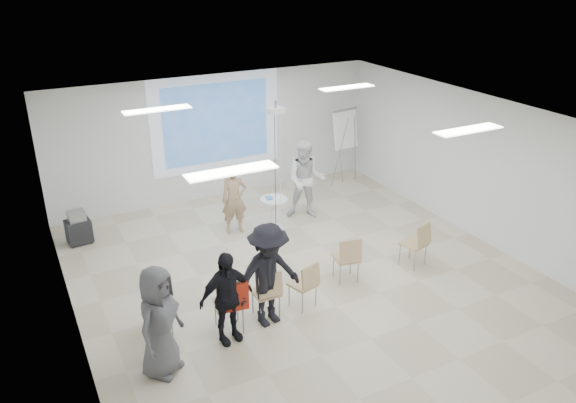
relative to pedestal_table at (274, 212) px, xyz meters
name	(u,v)px	position (x,y,z in m)	size (l,w,h in m)	color
floor	(308,281)	(-0.36, -2.16, -0.46)	(8.00, 9.00, 0.10)	beige
ceiling	(311,118)	(-0.36, -2.16, 2.64)	(8.00, 9.00, 0.10)	white
wall_back	(216,136)	(-0.36, 2.39, 1.09)	(8.00, 0.10, 3.00)	silver
wall_left	(64,257)	(-4.41, -2.16, 1.09)	(0.10, 9.00, 3.00)	silver
wall_right	(481,168)	(3.69, -2.16, 1.09)	(0.10, 9.00, 3.00)	silver
projection_halo	(216,123)	(-0.36, 2.33, 1.44)	(3.20, 0.01, 2.30)	silver
projection_image	(217,123)	(-0.36, 2.31, 1.44)	(2.60, 0.01, 1.90)	#356BB6
pedestal_table	(274,212)	(0.00, 0.00, 0.00)	(0.64, 0.64, 0.73)	silver
player_left	(234,195)	(-0.80, 0.28, 0.45)	(0.63, 0.42, 1.72)	tan
player_right	(306,176)	(0.92, 0.24, 0.58)	(0.96, 0.76, 1.98)	white
controller_left	(237,177)	(-0.62, 0.53, 0.73)	(0.04, 0.12, 0.04)	silver
controller_right	(294,159)	(0.74, 0.49, 0.93)	(0.04, 0.12, 0.04)	silver
chair_far_left	(158,307)	(-3.25, -2.57, 0.12)	(0.42, 0.46, 0.89)	tan
chair_left_mid	(230,301)	(-2.23, -2.99, 0.16)	(0.51, 0.54, 0.96)	tan
chair_left_inner	(268,291)	(-1.54, -2.91, 0.11)	(0.41, 0.44, 0.88)	tan
chair_center	(306,282)	(-0.85, -2.94, 0.10)	(0.50, 0.52, 0.85)	tan
chair_right_inner	(348,256)	(0.22, -2.57, 0.13)	(0.50, 0.52, 0.90)	tan
chair_right_far	(417,241)	(1.69, -2.70, 0.13)	(0.54, 0.56, 0.92)	tan
red_jacket	(233,297)	(-2.22, -3.12, 0.31)	(0.47, 0.11, 0.44)	#B02715
laptop	(265,290)	(-1.54, -2.82, 0.06)	(0.32, 0.23, 0.03)	black
audience_left	(226,291)	(-2.33, -3.14, 0.46)	(1.01, 0.61, 1.74)	black
audience_mid	(268,269)	(-1.58, -3.03, 0.59)	(1.29, 0.70, 2.00)	black
audience_outer	(158,316)	(-3.42, -3.39, 0.54)	(0.92, 0.61, 1.89)	#5A5A5F
flipchart_easel	(345,129)	(2.78, 1.58, 1.06)	(0.86, 0.66, 1.99)	#92949A
av_cart	(78,228)	(-3.87, 1.27, -0.08)	(0.52, 0.43, 0.72)	black
ceiling_projector	(276,117)	(-0.26, -0.67, 2.28)	(0.30, 0.25, 3.00)	white
fluor_panel_nw	(157,110)	(-2.36, -0.16, 2.56)	(1.20, 0.30, 0.02)	white
fluor_panel_ne	(347,87)	(1.64, -0.16, 2.56)	(1.20, 0.30, 0.02)	white
fluor_panel_sw	(232,171)	(-2.36, -3.66, 2.56)	(1.20, 0.30, 0.02)	white
fluor_panel_se	(468,130)	(1.64, -3.66, 2.56)	(1.20, 0.30, 0.02)	white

